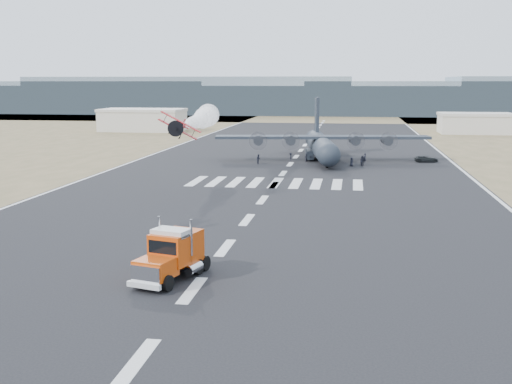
% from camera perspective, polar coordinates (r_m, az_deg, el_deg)
% --- Properties ---
extents(ground, '(500.00, 500.00, 0.00)m').
position_cam_1_polar(ground, '(46.60, -5.67, -8.68)').
color(ground, black).
rests_on(ground, ground).
extents(scrub_far, '(500.00, 80.00, 0.00)m').
position_cam_1_polar(scrub_far, '(273.43, 6.29, 6.62)').
color(scrub_far, brown).
rests_on(scrub_far, ground).
extents(runway_markings, '(60.00, 260.00, 0.01)m').
position_cam_1_polar(runway_markings, '(104.45, 2.41, 1.66)').
color(runway_markings, silver).
rests_on(runway_markings, ground).
extents(ridge_seg_b, '(150.00, 50.00, 15.00)m').
position_cam_1_polar(ridge_seg_b, '(334.14, -16.57, 8.13)').
color(ridge_seg_b, slate).
rests_on(ridge_seg_b, ground).
extents(ridge_seg_c, '(150.00, 50.00, 17.00)m').
position_cam_1_polar(ridge_seg_c, '(312.28, -5.58, 8.58)').
color(ridge_seg_c, slate).
rests_on(ridge_seg_c, ground).
extents(ridge_seg_d, '(150.00, 50.00, 13.00)m').
position_cam_1_polar(ridge_seg_d, '(303.13, 6.55, 8.15)').
color(ridge_seg_d, slate).
rests_on(ridge_seg_d, ground).
extents(ridge_seg_e, '(150.00, 50.00, 15.00)m').
position_cam_1_polar(ridge_seg_e, '(307.66, 18.86, 7.91)').
color(ridge_seg_e, slate).
rests_on(ridge_seg_e, ground).
extents(hangar_left, '(24.50, 14.50, 6.70)m').
position_cam_1_polar(hangar_left, '(198.44, -10.03, 6.35)').
color(hangar_left, '#B7B1A3').
rests_on(hangar_left, ground).
extents(hangar_right, '(20.50, 12.50, 5.90)m').
position_cam_1_polar(hangar_right, '(196.30, 18.92, 5.83)').
color(hangar_right, '#B7B1A3').
rests_on(hangar_right, ground).
extents(semi_truck, '(4.66, 8.79, 3.86)m').
position_cam_1_polar(semi_truck, '(48.91, -7.45, -5.50)').
color(semi_truck, black).
rests_on(semi_truck, ground).
extents(aerobatic_biplane, '(5.02, 5.02, 3.73)m').
position_cam_1_polar(aerobatic_biplane, '(81.42, -6.88, 5.80)').
color(aerobatic_biplane, '#B40C1D').
extents(smoke_trail, '(3.52, 21.55, 3.52)m').
position_cam_1_polar(smoke_trail, '(99.08, -4.52, 6.61)').
color(smoke_trail, white).
extents(transport_aircraft, '(40.14, 32.94, 11.58)m').
position_cam_1_polar(transport_aircraft, '(123.21, 5.82, 4.26)').
color(transport_aircraft, '#202730').
rests_on(transport_aircraft, ground).
extents(support_vehicle, '(4.52, 2.46, 1.20)m').
position_cam_1_polar(support_vehicle, '(123.29, 14.91, 2.87)').
color(support_vehicle, black).
rests_on(support_vehicle, ground).
extents(crew_a, '(0.58, 0.68, 1.68)m').
position_cam_1_polar(crew_a, '(118.93, 4.47, 3.04)').
color(crew_a, black).
rests_on(crew_a, ground).
extents(crew_b, '(0.81, 0.98, 1.73)m').
position_cam_1_polar(crew_b, '(115.46, 9.40, 2.75)').
color(crew_b, black).
rests_on(crew_b, ground).
extents(crew_c, '(0.48, 1.02, 1.57)m').
position_cam_1_polar(crew_c, '(120.67, 3.08, 3.13)').
color(crew_c, black).
rests_on(crew_c, ground).
extents(crew_d, '(1.11, 1.06, 1.74)m').
position_cam_1_polar(crew_d, '(116.24, 9.48, 2.79)').
color(crew_d, black).
rests_on(crew_d, ground).
extents(crew_e, '(0.83, 0.90, 1.57)m').
position_cam_1_polar(crew_e, '(114.49, 8.49, 2.67)').
color(crew_e, black).
rests_on(crew_e, ground).
extents(crew_f, '(1.53, 1.00, 1.57)m').
position_cam_1_polar(crew_f, '(120.60, 4.66, 3.10)').
color(crew_f, black).
rests_on(crew_f, ground).
extents(crew_g, '(0.82, 0.84, 1.79)m').
position_cam_1_polar(crew_g, '(119.50, 9.65, 2.99)').
color(crew_g, black).
rests_on(crew_g, ground).
extents(crew_h, '(0.87, 1.01, 1.76)m').
position_cam_1_polar(crew_h, '(116.57, 0.22, 2.95)').
color(crew_h, black).
rests_on(crew_h, ground).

